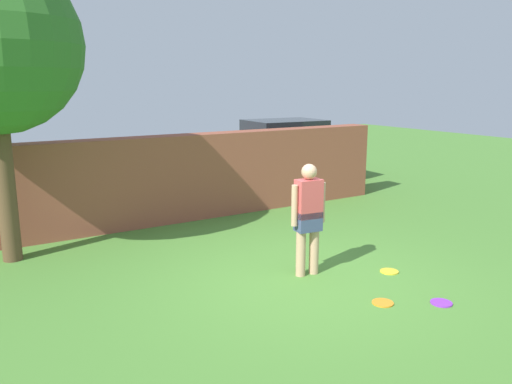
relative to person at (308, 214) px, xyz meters
The scene contains 7 objects.
ground_plane 0.93m from the person, 133.69° to the right, with size 40.00×40.00×0.00m, color #4C8433.
brick_wall 4.13m from the person, 113.83° to the left, with size 12.29×0.50×1.71m, color brown.
person is the anchor object (origin of this frame).
car 7.03m from the person, 57.90° to the left, with size 4.29×2.11×1.72m.
frisbee_yellow 1.51m from the person, 27.58° to the right, with size 0.27×0.27×0.02m, color yellow.
frisbee_orange 1.59m from the person, 81.32° to the right, with size 0.27×0.27×0.02m, color orange.
frisbee_purple 2.09m from the person, 64.03° to the right, with size 0.27×0.27×0.02m, color purple.
Camera 1 is at (-4.17, -5.42, 2.73)m, focal length 36.10 mm.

